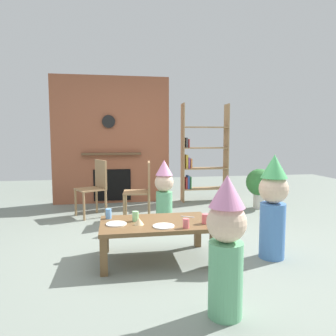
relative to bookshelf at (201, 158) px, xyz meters
The scene contains 18 objects.
ground_plane 2.79m from the bookshelf, 115.52° to the right, with size 12.00×12.00×0.00m, color gray.
brick_fireplace_feature 1.76m from the bookshelf, behind, with size 2.20×0.28×2.40m.
bookshelf is the anchor object (origin of this frame).
coffee_table 3.12m from the bookshelf, 114.13° to the right, with size 1.15×0.70×0.40m.
paper_cup_near_left 3.14m from the bookshelf, 118.12° to the right, with size 0.07×0.07×0.10m, color #8CD18C.
paper_cup_near_right 3.15m from the bookshelf, 123.97° to the right, with size 0.06×0.06×0.11m, color #669EE0.
paper_cup_center 3.26m from the bookshelf, 108.03° to the right, with size 0.06×0.06×0.09m, color #E5666B.
paper_cup_far_left 3.08m from the bookshelf, 104.59° to the right, with size 0.08×0.08×0.10m, color #E5666B.
paper_plate_front 3.26m from the bookshelf, 111.97° to the right, with size 0.21×0.21×0.01m, color white.
paper_plate_rear 3.32m from the bookshelf, 120.43° to the right, with size 0.21×0.21×0.01m, color white.
birthday_cake_slice 3.25m from the bookshelf, 116.58° to the right, with size 0.10×0.10×0.07m, color #EAC68C.
table_fork 2.85m from the bookshelf, 108.47° to the right, with size 0.15×0.02×0.01m, color silver.
child_with_cone_hat 4.05m from the bookshelf, 103.00° to the right, with size 0.28×0.28×1.02m.
child_in_pink 2.98m from the bookshelf, 90.83° to the right, with size 0.30×0.30×1.10m.
child_by_the_chairs 1.99m from the bookshelf, 120.65° to the right, with size 0.26×0.26×0.96m.
dining_chair_left 2.17m from the bookshelf, 157.22° to the right, with size 0.54×0.54×0.90m.
dining_chair_middle 1.82m from the bookshelf, 134.74° to the right, with size 0.44×0.44×0.90m.
potted_plant_tall 1.23m from the bookshelf, 41.48° to the right, with size 0.48×0.48×0.70m.
Camera 1 is at (-0.53, -3.62, 1.29)m, focal length 34.12 mm.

